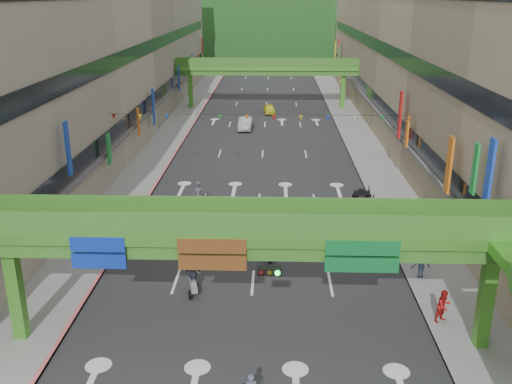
% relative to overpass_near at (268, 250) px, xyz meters
% --- Properties ---
extents(road_slab, '(18.00, 140.00, 0.02)m').
position_rel_overpass_near_xyz_m(road_slab, '(-0.93, 44.62, -5.20)').
color(road_slab, '#28282B').
rests_on(road_slab, ground).
extents(sidewalk_left, '(4.00, 140.00, 0.15)m').
position_rel_overpass_near_xyz_m(sidewalk_left, '(-11.93, 44.62, -5.13)').
color(sidewalk_left, gray).
rests_on(sidewalk_left, ground).
extents(sidewalk_right, '(4.00, 140.00, 0.15)m').
position_rel_overpass_near_xyz_m(sidewalk_right, '(10.07, 44.62, -5.13)').
color(sidewalk_right, gray).
rests_on(sidewalk_right, ground).
extents(curb_left, '(0.20, 140.00, 0.18)m').
position_rel_overpass_near_xyz_m(curb_left, '(-10.03, 44.62, -5.12)').
color(curb_left, '#CC5959').
rests_on(curb_left, ground).
extents(curb_right, '(0.20, 140.00, 0.18)m').
position_rel_overpass_near_xyz_m(curb_right, '(8.17, 44.62, -5.12)').
color(curb_right, gray).
rests_on(curb_right, ground).
extents(building_row_left, '(12.80, 95.00, 19.00)m').
position_rel_overpass_near_xyz_m(building_row_left, '(-19.86, 44.62, 4.25)').
color(building_row_left, '#9E937F').
rests_on(building_row_left, ground).
extents(building_row_right, '(12.80, 95.00, 19.00)m').
position_rel_overpass_near_xyz_m(building_row_right, '(18.00, 44.62, 4.25)').
color(building_row_right, gray).
rests_on(building_row_right, ground).
extents(overpass_near, '(28.00, 12.27, 7.10)m').
position_rel_overpass_near_xyz_m(overpass_near, '(0.00, 0.00, 0.00)').
color(overpass_near, '#4C9E2D').
rests_on(overpass_near, ground).
extents(overpass_far, '(28.00, 2.20, 7.10)m').
position_rel_overpass_near_xyz_m(overpass_far, '(-0.93, 59.62, 0.20)').
color(overpass_far, '#4C9E2D').
rests_on(overpass_far, ground).
extents(hill_left, '(168.00, 140.00, 112.00)m').
position_rel_overpass_near_xyz_m(hill_left, '(-15.93, 154.62, -5.21)').
color(hill_left, '#1C4419').
rests_on(hill_left, ground).
extents(hill_right, '(208.00, 176.00, 128.00)m').
position_rel_overpass_near_xyz_m(hill_right, '(24.07, 174.62, -5.21)').
color(hill_right, '#1C4419').
rests_on(hill_right, ground).
extents(bunting_string, '(26.00, 0.36, 0.47)m').
position_rel_overpass_near_xyz_m(bunting_string, '(-0.93, 24.62, 0.75)').
color(bunting_string, black).
rests_on(bunting_string, ground).
extents(scooter_rider_mid, '(0.83, 1.60, 1.90)m').
position_rel_overpass_near_xyz_m(scooter_rider_mid, '(0.01, 9.74, -4.24)').
color(scooter_rider_mid, black).
rests_on(scooter_rider_mid, ground).
extents(scooter_rider_left, '(1.09, 1.58, 2.09)m').
position_rel_overpass_near_xyz_m(scooter_rider_left, '(-4.19, 5.19, -4.15)').
color(scooter_rider_left, gray).
rests_on(scooter_rider_left, ground).
extents(scooter_rider_far, '(0.87, 1.60, 2.02)m').
position_rel_overpass_near_xyz_m(scooter_rider_far, '(-5.69, 19.14, -4.19)').
color(scooter_rider_far, maroon).
rests_on(scooter_rider_far, ground).
extents(parked_scooter_row, '(1.60, 7.15, 1.08)m').
position_rel_overpass_near_xyz_m(parked_scooter_row, '(7.44, 17.81, -4.68)').
color(parked_scooter_row, black).
rests_on(parked_scooter_row, ground).
extents(car_silver, '(1.68, 4.59, 1.50)m').
position_rel_overpass_near_xyz_m(car_silver, '(-3.27, 45.82, -4.45)').
color(car_silver, '#BAB8C1').
rests_on(car_silver, ground).
extents(car_yellow, '(1.85, 3.83, 1.26)m').
position_rel_overpass_near_xyz_m(car_yellow, '(-0.41, 55.57, -4.58)').
color(car_yellow, yellow).
rests_on(car_yellow, ground).
extents(pedestrian_red, '(1.06, 0.99, 1.73)m').
position_rel_overpass_near_xyz_m(pedestrian_red, '(8.87, 2.62, -4.34)').
color(pedestrian_red, '#AA1615').
rests_on(pedestrian_red, ground).
extents(pedestrian_dark, '(1.01, 0.54, 1.65)m').
position_rel_overpass_near_xyz_m(pedestrian_dark, '(9.09, 10.46, -4.38)').
color(pedestrian_dark, black).
rests_on(pedestrian_dark, ground).
extents(pedestrian_blue, '(0.89, 0.65, 1.76)m').
position_rel_overpass_near_xyz_m(pedestrian_blue, '(8.87, 7.37, -4.33)').
color(pedestrian_blue, '#30445D').
rests_on(pedestrian_blue, ground).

